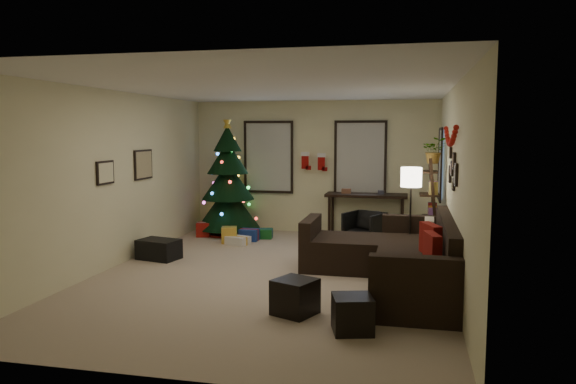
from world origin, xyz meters
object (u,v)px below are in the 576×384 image
(christmas_tree, at_px, (228,185))
(desk, at_px, (366,199))
(desk_chair, at_px, (364,227))
(sofa, at_px, (398,260))
(bookshelf, at_px, (432,210))

(christmas_tree, relative_size, desk, 1.51)
(christmas_tree, bearing_deg, desk, 5.65)
(desk_chair, bearing_deg, sofa, -50.55)
(sofa, height_order, bookshelf, bookshelf)
(sofa, height_order, desk_chair, sofa)
(sofa, xyz_separation_m, desk_chair, (-0.67, 2.61, -0.01))
(bookshelf, bearing_deg, desk, 125.16)
(desk_chair, xyz_separation_m, bookshelf, (1.18, -1.05, 0.51))
(christmas_tree, height_order, desk, christmas_tree)
(desk, height_order, bookshelf, bookshelf)
(desk_chair, bearing_deg, christmas_tree, -162.69)
(bookshelf, bearing_deg, sofa, -107.93)
(bookshelf, bearing_deg, desk_chair, 138.28)
(christmas_tree, xyz_separation_m, desk_chair, (2.79, -0.38, -0.69))
(christmas_tree, height_order, desk_chair, christmas_tree)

